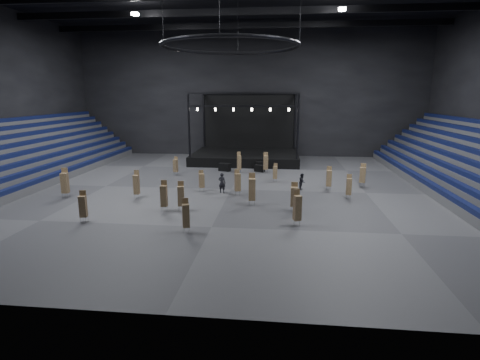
# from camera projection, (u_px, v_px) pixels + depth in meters

# --- Properties ---
(floor) EXTENTS (50.00, 50.00, 0.00)m
(floor) POSITION_uv_depth(u_px,v_px,m) (231.00, 189.00, 35.68)
(floor) COLOR #474749
(floor) RESTS_ON ground
(wall_back) EXTENTS (50.00, 0.20, 18.00)m
(wall_back) POSITION_uv_depth(u_px,v_px,m) (250.00, 94.00, 54.04)
(wall_back) COLOR black
(wall_back) RESTS_ON ground
(wall_front) EXTENTS (50.00, 0.20, 18.00)m
(wall_front) POSITION_uv_depth(u_px,v_px,m) (154.00, 89.00, 13.32)
(wall_front) COLOR black
(wall_front) RESTS_ON ground
(bleachers_left) EXTENTS (7.20, 40.00, 6.40)m
(bleachers_left) POSITION_uv_depth(u_px,v_px,m) (6.00, 167.00, 37.65)
(bleachers_left) COLOR #505053
(bleachers_left) RESTS_ON floor
(stage) EXTENTS (14.00, 10.00, 9.20)m
(stage) POSITION_uv_depth(u_px,v_px,m) (246.00, 150.00, 51.10)
(stage) COLOR black
(stage) RESTS_ON floor
(truss_ring) EXTENTS (12.30, 12.30, 5.15)m
(truss_ring) POSITION_uv_depth(u_px,v_px,m) (230.00, 46.00, 32.79)
(truss_ring) COLOR black
(truss_ring) RESTS_ON ceiling
(flight_case_left) EXTENTS (1.51, 1.11, 0.91)m
(flight_case_left) POSITION_uv_depth(u_px,v_px,m) (225.00, 167.00, 44.24)
(flight_case_left) COLOR black
(flight_case_left) RESTS_ON floor
(flight_case_mid) EXTENTS (1.31, 0.99, 0.78)m
(flight_case_mid) POSITION_uv_depth(u_px,v_px,m) (260.00, 168.00, 43.87)
(flight_case_mid) COLOR black
(flight_case_mid) RESTS_ON floor
(flight_case_right) EXTENTS (1.50, 1.04, 0.91)m
(flight_case_right) POSITION_uv_depth(u_px,v_px,m) (261.00, 165.00, 45.42)
(flight_case_right) COLOR black
(flight_case_right) RESTS_ON floor
(chair_stack_0) EXTENTS (0.55, 0.55, 2.28)m
(chair_stack_0) POSITION_uv_depth(u_px,v_px,m) (83.00, 206.00, 26.30)
(chair_stack_0) COLOR silver
(chair_stack_0) RESTS_ON floor
(chair_stack_1) EXTENTS (0.46, 0.46, 2.15)m
(chair_stack_1) POSITION_uv_depth(u_px,v_px,m) (349.00, 186.00, 32.27)
(chair_stack_1) COLOR silver
(chair_stack_1) RESTS_ON floor
(chair_stack_2) EXTENTS (0.45, 0.45, 2.48)m
(chair_stack_2) POSITION_uv_depth(u_px,v_px,m) (136.00, 184.00, 32.40)
(chair_stack_2) COLOR silver
(chair_stack_2) RESTS_ON floor
(chair_stack_3) EXTENTS (0.64, 0.64, 2.65)m
(chair_stack_3) POSITION_uv_depth(u_px,v_px,m) (65.00, 182.00, 32.47)
(chair_stack_3) COLOR silver
(chair_stack_3) RESTS_ON floor
(chair_stack_4) EXTENTS (0.46, 0.46, 1.95)m
(chair_stack_4) POSITION_uv_depth(u_px,v_px,m) (275.00, 172.00, 38.54)
(chair_stack_4) COLOR silver
(chair_stack_4) RESTS_ON floor
(chair_stack_5) EXTENTS (0.57, 0.57, 2.41)m
(chair_stack_5) POSITION_uv_depth(u_px,v_px,m) (266.00, 162.00, 42.86)
(chair_stack_5) COLOR silver
(chair_stack_5) RESTS_ON floor
(chair_stack_6) EXTENTS (0.59, 0.59, 2.68)m
(chair_stack_6) POSITION_uv_depth(u_px,v_px,m) (252.00, 189.00, 30.23)
(chair_stack_6) COLOR silver
(chair_stack_6) RESTS_ON floor
(chair_stack_7) EXTENTS (0.57, 0.57, 2.33)m
(chair_stack_7) POSITION_uv_depth(u_px,v_px,m) (181.00, 195.00, 28.88)
(chair_stack_7) COLOR silver
(chair_stack_7) RESTS_ON floor
(chair_stack_8) EXTENTS (0.56, 0.56, 2.30)m
(chair_stack_8) POSITION_uv_depth(u_px,v_px,m) (294.00, 196.00, 28.67)
(chair_stack_8) COLOR silver
(chair_stack_8) RESTS_ON floor
(chair_stack_9) EXTENTS (0.67, 0.67, 2.31)m
(chair_stack_9) POSITION_uv_depth(u_px,v_px,m) (363.00, 174.00, 36.43)
(chair_stack_9) COLOR silver
(chair_stack_9) RESTS_ON floor
(chair_stack_10) EXTENTS (0.61, 0.61, 2.00)m
(chair_stack_10) POSITION_uv_depth(u_px,v_px,m) (202.00, 180.00, 34.72)
(chair_stack_10) COLOR silver
(chair_stack_10) RESTS_ON floor
(chair_stack_11) EXTENTS (0.61, 0.61, 2.57)m
(chair_stack_11) POSITION_uv_depth(u_px,v_px,m) (297.00, 207.00, 25.54)
(chair_stack_11) COLOR silver
(chair_stack_11) RESTS_ON floor
(chair_stack_12) EXTENTS (0.52, 0.52, 2.08)m
(chair_stack_12) POSITION_uv_depth(u_px,v_px,m) (176.00, 165.00, 41.90)
(chair_stack_12) COLOR silver
(chair_stack_12) RESTS_ON floor
(chair_stack_13) EXTENTS (0.62, 0.62, 2.36)m
(chair_stack_13) POSITION_uv_depth(u_px,v_px,m) (238.00, 182.00, 33.39)
(chair_stack_13) COLOR silver
(chair_stack_13) RESTS_ON floor
(chair_stack_14) EXTENTS (0.55, 0.55, 2.42)m
(chair_stack_14) POSITION_uv_depth(u_px,v_px,m) (239.00, 162.00, 43.18)
(chair_stack_14) COLOR silver
(chair_stack_14) RESTS_ON floor
(chair_stack_15) EXTENTS (0.50, 0.50, 2.45)m
(chair_stack_15) POSITION_uv_depth(u_px,v_px,m) (164.00, 195.00, 28.73)
(chair_stack_15) COLOR silver
(chair_stack_15) RESTS_ON floor
(chair_stack_16) EXTENTS (0.57, 0.57, 2.29)m
(chair_stack_16) POSITION_uv_depth(u_px,v_px,m) (186.00, 215.00, 24.30)
(chair_stack_16) COLOR silver
(chair_stack_16) RESTS_ON floor
(chair_stack_17) EXTENTS (0.49, 0.49, 2.28)m
(chair_stack_17) POSITION_uv_depth(u_px,v_px,m) (329.00, 178.00, 35.16)
(chair_stack_17) COLOR silver
(chair_stack_17) RESTS_ON floor
(man_center) EXTENTS (0.77, 0.60, 1.87)m
(man_center) POSITION_uv_depth(u_px,v_px,m) (222.00, 183.00, 34.27)
(man_center) COLOR black
(man_center) RESTS_ON floor
(crew_member) EXTENTS (0.78, 0.90, 1.57)m
(crew_member) POSITION_uv_depth(u_px,v_px,m) (302.00, 182.00, 35.43)
(crew_member) COLOR black
(crew_member) RESTS_ON floor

